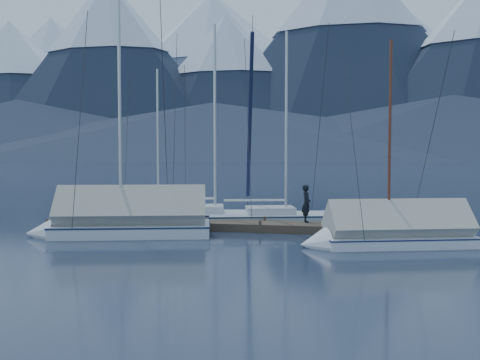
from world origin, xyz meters
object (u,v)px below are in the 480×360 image
Objects in this scene: sailboat_open_left at (167,218)px; sailboat_covered_far at (118,223)px; sailboat_open_mid at (227,219)px; sailboat_open_right at (297,220)px; person at (306,203)px; sailboat_covered_near at (385,235)px.

sailboat_covered_far reaches higher than sailboat_open_left.
sailboat_covered_far is (-0.55, -4.60, 0.37)m from sailboat_open_left.
sailboat_open_mid reaches higher than sailboat_covered_far.
sailboat_open_mid is 3.40m from sailboat_open_right.
sailboat_open_right is 8.59m from sailboat_covered_far.
sailboat_open_left is 2.99m from sailboat_open_mid.
sailboat_open_mid reaches higher than person.
sailboat_covered_far is 6.28× the size of person.
sailboat_open_mid is (2.98, 0.12, 0.04)m from sailboat_open_left.
sailboat_open_left is 0.82× the size of sailboat_open_right.
sailboat_open_left reaches higher than sailboat_covered_near.
sailboat_open_left is 1.00× the size of sailboat_covered_near.
sailboat_open_left reaches higher than person.
sailboat_open_left is at bearing -177.78° from sailboat_open_mid.
sailboat_covered_far reaches higher than sailboat_open_right.
sailboat_covered_far is 8.12m from person.
sailboat_open_mid is at bearing 144.16° from sailboat_covered_near.
sailboat_open_mid reaches higher than sailboat_open_left.
sailboat_open_right is at bearing 2.50° from person.
sailboat_open_right is 6.05× the size of person.
sailboat_open_mid reaches higher than sailboat_open_right.
sailboat_covered_near reaches higher than person.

